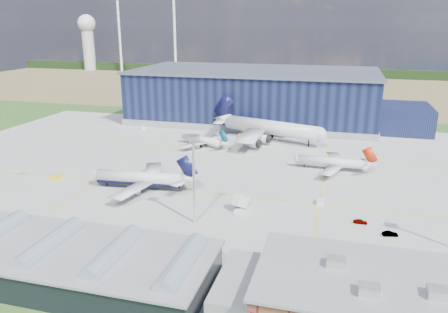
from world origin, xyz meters
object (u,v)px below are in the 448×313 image
light_mast_center (194,165)px  gse_tug_c (241,136)px  gse_tug_a (56,177)px  gse_cart_a (320,202)px  airliner_navy (139,171)px  gse_tug_b (127,238)px  car_b (390,234)px  airstair (241,204)px  airliner_regional (202,137)px  hangar (260,98)px  airliner_red (331,157)px  airliner_widebody (271,120)px  ops_building (397,306)px  gse_cart_b (142,128)px  car_a (360,222)px

light_mast_center → gse_tug_c: (-8.21, 86.97, -14.70)m
gse_tug_a → gse_cart_a: 84.23m
light_mast_center → airliner_navy: 31.58m
gse_tug_b → car_b: car_b is taller
gse_tug_a → airstair: size_ratio=0.64×
airliner_regional → airliner_navy: bearing=107.6°
hangar → gse_tug_b: size_ratio=54.80×
airliner_red → airstair: 46.46m
airliner_navy → gse_tug_a: size_ratio=10.68×
airliner_navy → airliner_widebody: (29.41, 67.00, 3.40)m
gse_tug_a → car_b: 102.32m
airliner_red → gse_tug_c: (-39.88, 35.46, -3.92)m
airstair → ops_building: bearing=-25.0°
gse_cart_b → car_b: (104.51, -84.22, -0.10)m
gse_tug_a → gse_cart_a: (84.20, 2.00, 0.03)m
gse_tug_c → airstair: 78.12m
airliner_red → gse_cart_b: (-88.82, 38.06, -3.95)m
ops_building → airstair: (-35.63, 40.86, -3.17)m
gse_tug_b → gse_cart_b: 112.23m
ops_building → car_a: (-4.34, 40.51, -4.19)m
airliner_navy → gse_tug_a: airliner_navy is taller
airliner_widebody → airliner_regional: size_ratio=2.20×
gse_tug_a → car_b: (101.45, -13.36, -0.07)m
airliner_red → gse_tug_b: (-43.87, -64.77, -4.08)m
airliner_red → gse_tug_a: (-85.75, -32.80, -3.98)m
light_mast_center → gse_cart_b: (-57.15, 89.57, -14.73)m
gse_tug_b → airstair: bearing=57.2°
ops_building → gse_cart_b: ops_building is taller
hangar → car_b: (54.55, -119.45, -11.01)m
ops_building → airliner_red: size_ratio=1.61×
gse_tug_c → gse_cart_a: bearing=-59.0°
airliner_widebody → gse_cart_b: bearing=-166.0°
hangar → gse_tug_a: hangar is taller
hangar → gse_tug_a: size_ratio=44.75×
airliner_regional → light_mast_center: bearing=128.1°
airliner_red → gse_tug_b: size_ratio=10.78×
airliner_navy → gse_cart_a: 54.43m
gse_tug_b → gse_tug_c: 100.31m
ops_building → gse_tug_a: 110.49m
hangar → light_mast_center: hangar is taller
airliner_navy → gse_tug_c: bearing=-107.6°
airliner_red → airliner_navy: bearing=33.9°
airliner_widebody → gse_tug_c: (-13.59, 1.97, -8.30)m
light_mast_center → airliner_regional: light_mast_center is taller
airliner_regional → gse_tug_c: size_ratio=7.48×
airliner_red → ops_building: bearing=102.1°
airliner_navy → gse_tug_a: bearing=-6.0°
ops_building → car_b: size_ratio=12.59×
gse_tug_c → car_b: 98.74m
gse_tug_c → airstair: bearing=-76.0°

